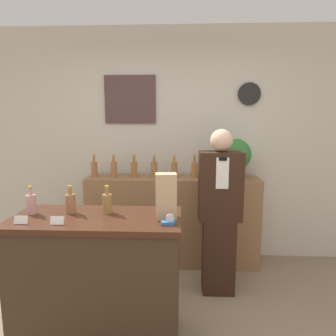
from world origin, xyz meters
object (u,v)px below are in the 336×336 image
object	(u,v)px
shopkeeper	(219,213)
potted_plant	(235,156)
tape_dispenser	(169,221)
paper_bag	(166,196)

from	to	relation	value
shopkeeper	potted_plant	world-z (taller)	shopkeeper
tape_dispenser	paper_bag	bearing A→B (deg)	101.14
shopkeeper	tape_dispenser	xyz separation A→B (m)	(-0.44, -0.85, 0.21)
potted_plant	paper_bag	size ratio (longest dim) A/B	1.37
potted_plant	tape_dispenser	xyz separation A→B (m)	(-0.67, -1.40, -0.27)
shopkeeper	potted_plant	xyz separation A→B (m)	(0.23, 0.55, 0.48)
potted_plant	tape_dispenser	bearing A→B (deg)	-115.58
paper_bag	tape_dispenser	xyz separation A→B (m)	(0.02, -0.12, -0.14)
shopkeeper	paper_bag	bearing A→B (deg)	-122.60
paper_bag	potted_plant	bearing A→B (deg)	61.48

